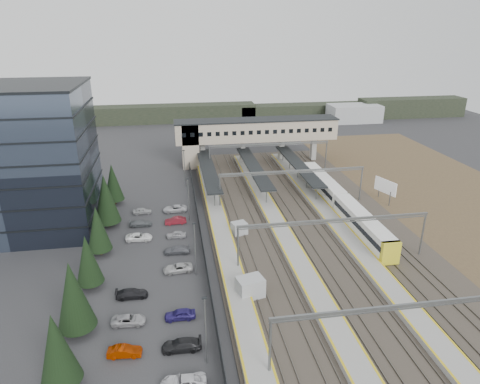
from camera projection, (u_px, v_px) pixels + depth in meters
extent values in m
plane|color=#2B2B2D|center=(243.00, 243.00, 68.79)|extent=(220.00, 220.00, 0.00)
cube|color=#394457|center=(14.00, 161.00, 70.07)|extent=(24.00, 18.00, 24.00)
cube|color=black|center=(24.00, 209.00, 73.21)|extent=(24.30, 18.30, 0.25)
cube|color=black|center=(20.00, 190.00, 71.96)|extent=(24.30, 18.30, 0.25)
cube|color=black|center=(16.00, 171.00, 70.70)|extent=(24.30, 18.30, 0.25)
cube|color=black|center=(12.00, 151.00, 69.44)|extent=(24.30, 18.30, 0.25)
cube|color=black|center=(8.00, 130.00, 68.19)|extent=(24.30, 18.30, 0.25)
cube|color=black|center=(4.00, 109.00, 66.93)|extent=(24.30, 18.30, 0.25)
cylinder|color=black|center=(63.00, 382.00, 41.42)|extent=(0.44, 0.44, 1.20)
cone|color=black|center=(57.00, 348.00, 39.90)|extent=(3.90, 3.90, 7.50)
cylinder|color=black|center=(79.00, 328.00, 48.77)|extent=(0.44, 0.44, 1.20)
cone|color=black|center=(73.00, 295.00, 47.12)|extent=(4.26, 4.26, 8.20)
cylinder|color=black|center=(91.00, 284.00, 57.03)|extent=(0.44, 0.44, 1.20)
cone|color=black|center=(88.00, 259.00, 55.64)|extent=(3.54, 3.54, 6.80)
cylinder|color=black|center=(101.00, 251.00, 65.30)|extent=(0.44, 0.44, 1.20)
cone|color=black|center=(98.00, 228.00, 63.87)|extent=(3.64, 3.64, 7.00)
cylinder|color=black|center=(109.00, 223.00, 74.49)|extent=(0.44, 0.44, 1.20)
cone|color=black|center=(106.00, 198.00, 72.79)|extent=(4.42, 4.42, 8.50)
cylinder|color=black|center=(115.00, 201.00, 83.67)|extent=(0.44, 0.44, 1.20)
cone|color=black|center=(113.00, 182.00, 82.21)|extent=(3.74, 3.74, 7.20)
imported|color=#822200|center=(125.00, 351.00, 45.27)|extent=(3.69, 1.54, 1.19)
imported|color=#A5A4A8|center=(129.00, 320.00, 50.15)|extent=(4.12, 2.13, 1.11)
imported|color=black|center=(132.00, 293.00, 55.01)|extent=(4.11, 1.69, 1.19)
imported|color=white|center=(139.00, 237.00, 69.61)|extent=(4.41, 2.30, 1.19)
imported|color=#565A5E|center=(141.00, 223.00, 74.49)|extent=(3.91, 1.63, 1.13)
imported|color=#A4A5A7|center=(142.00, 211.00, 79.35)|extent=(3.47, 1.44, 1.17)
imported|color=silver|center=(183.00, 383.00, 41.28)|extent=(4.55, 2.20, 1.25)
imported|color=black|center=(182.00, 345.00, 46.15)|extent=(4.40, 1.92, 1.26)
imported|color=navy|center=(180.00, 314.00, 51.02)|extent=(3.71, 1.50, 1.26)
imported|color=#B4B4B4|center=(178.00, 268.00, 60.77)|extent=(4.32, 2.24, 1.16)
imported|color=#57585F|center=(177.00, 250.00, 65.63)|extent=(4.21, 1.95, 1.19)
imported|color=#A8A8AD|center=(176.00, 234.00, 70.51)|extent=(3.42, 1.66, 1.13)
imported|color=maroon|center=(175.00, 221.00, 75.36)|extent=(3.84, 1.52, 1.24)
imported|color=silver|center=(175.00, 209.00, 80.23)|extent=(4.52, 2.16, 1.24)
cylinder|color=slate|center=(206.00, 331.00, 43.17)|extent=(0.16, 0.16, 8.00)
cube|color=black|center=(204.00, 298.00, 41.71)|extent=(0.50, 0.25, 0.15)
cylinder|color=slate|center=(195.00, 250.00, 58.79)|extent=(0.16, 0.16, 8.00)
cube|color=black|center=(194.00, 223.00, 57.32)|extent=(0.50, 0.25, 0.15)
cylinder|color=slate|center=(189.00, 200.00, 75.32)|extent=(0.16, 0.16, 8.00)
cube|color=black|center=(188.00, 179.00, 73.86)|extent=(0.50, 0.25, 0.15)
cylinder|color=slate|center=(184.00, 168.00, 91.86)|extent=(0.16, 0.16, 8.00)
cube|color=black|center=(184.00, 150.00, 90.39)|extent=(0.50, 0.25, 0.15)
cube|color=#26282B|center=(200.00, 227.00, 72.05)|extent=(0.08, 90.00, 2.00)
cube|color=#A2A5A7|center=(250.00, 288.00, 54.85)|extent=(3.82, 3.17, 2.78)
cube|color=#A2A5A7|center=(239.00, 229.00, 71.33)|extent=(2.83, 2.56, 2.18)
cube|color=#3B352C|center=(305.00, 224.00, 75.13)|extent=(34.00, 90.00, 0.20)
cube|color=#59544C|center=(234.00, 229.00, 73.17)|extent=(0.08, 90.00, 0.14)
cube|color=#59544C|center=(242.00, 228.00, 73.39)|extent=(0.08, 90.00, 0.14)
cube|color=#59544C|center=(257.00, 227.00, 73.77)|extent=(0.08, 90.00, 0.14)
cube|color=#59544C|center=(265.00, 226.00, 73.98)|extent=(0.08, 90.00, 0.14)
cube|color=#59544C|center=(290.00, 225.00, 74.66)|extent=(0.08, 90.00, 0.14)
cube|color=#59544C|center=(298.00, 224.00, 74.87)|extent=(0.08, 90.00, 0.14)
cube|color=#59544C|center=(312.00, 223.00, 75.25)|extent=(0.08, 90.00, 0.14)
cube|color=#59544C|center=(320.00, 222.00, 75.47)|extent=(0.08, 90.00, 0.14)
cube|color=#59544C|center=(345.00, 221.00, 76.14)|extent=(0.08, 90.00, 0.14)
cube|color=#59544C|center=(352.00, 220.00, 76.36)|extent=(0.08, 90.00, 0.14)
cube|color=#59544C|center=(366.00, 219.00, 76.74)|extent=(0.08, 90.00, 0.14)
cube|color=#59544C|center=(373.00, 219.00, 76.95)|extent=(0.08, 90.00, 0.14)
cube|color=gray|center=(220.00, 229.00, 72.77)|extent=(3.20, 82.00, 0.90)
cube|color=gold|center=(212.00, 227.00, 72.39)|extent=(0.25, 82.00, 0.02)
cube|color=gold|center=(229.00, 226.00, 72.82)|extent=(0.25, 82.00, 0.02)
cube|color=gray|center=(278.00, 225.00, 74.26)|extent=(3.20, 82.00, 0.90)
cube|color=gold|center=(269.00, 223.00, 73.87)|extent=(0.25, 82.00, 0.02)
cube|color=gold|center=(286.00, 222.00, 74.31)|extent=(0.25, 82.00, 0.02)
cube|color=gray|center=(332.00, 221.00, 75.74)|extent=(3.20, 82.00, 0.90)
cube|color=gold|center=(325.00, 219.00, 75.36)|extent=(0.25, 82.00, 0.02)
cube|color=gold|center=(340.00, 218.00, 75.79)|extent=(0.25, 82.00, 0.02)
cube|color=black|center=(208.00, 169.00, 91.68)|extent=(3.00, 30.00, 0.25)
cube|color=slate|center=(208.00, 169.00, 91.74)|extent=(3.10, 30.00, 0.12)
cylinder|color=slate|center=(215.00, 198.00, 80.33)|extent=(0.20, 0.20, 3.10)
cylinder|color=slate|center=(211.00, 186.00, 86.30)|extent=(0.20, 0.20, 3.10)
cylinder|color=slate|center=(208.00, 176.00, 92.27)|extent=(0.20, 0.20, 3.10)
cylinder|color=slate|center=(206.00, 167.00, 98.24)|extent=(0.20, 0.20, 3.10)
cylinder|color=slate|center=(203.00, 158.00, 104.21)|extent=(0.20, 0.20, 3.10)
cube|color=black|center=(254.00, 166.00, 93.17)|extent=(3.00, 30.00, 0.25)
cube|color=slate|center=(254.00, 167.00, 93.22)|extent=(3.10, 30.00, 0.12)
cylinder|color=slate|center=(267.00, 195.00, 81.81)|extent=(0.20, 0.20, 3.10)
cylinder|color=slate|center=(260.00, 183.00, 87.78)|extent=(0.20, 0.20, 3.10)
cylinder|color=slate|center=(254.00, 173.00, 93.75)|extent=(0.20, 0.20, 3.10)
cylinder|color=slate|center=(248.00, 164.00, 99.73)|extent=(0.20, 0.20, 3.10)
cylinder|color=slate|center=(244.00, 156.00, 105.70)|extent=(0.20, 0.20, 3.10)
cube|color=black|center=(298.00, 164.00, 94.65)|extent=(3.00, 30.00, 0.25)
cube|color=slate|center=(298.00, 165.00, 94.71)|extent=(3.10, 30.00, 0.12)
cylinder|color=slate|center=(317.00, 192.00, 83.30)|extent=(0.20, 0.20, 3.10)
cylinder|color=slate|center=(307.00, 181.00, 89.27)|extent=(0.20, 0.20, 3.10)
cylinder|color=slate|center=(298.00, 171.00, 95.24)|extent=(0.20, 0.20, 3.10)
cylinder|color=slate|center=(290.00, 162.00, 101.21)|extent=(0.20, 0.20, 3.10)
cylinder|color=slate|center=(283.00, 155.00, 107.18)|extent=(0.20, 0.20, 3.10)
cube|color=tan|center=(256.00, 130.00, 105.82)|extent=(40.00, 6.00, 5.00)
cube|color=black|center=(257.00, 120.00, 104.89)|extent=(40.40, 6.40, 0.30)
cube|color=tan|center=(190.00, 144.00, 104.47)|extent=(4.00, 6.00, 11.00)
cube|color=black|center=(184.00, 135.00, 100.34)|extent=(1.00, 0.06, 1.00)
cube|color=black|center=(192.00, 135.00, 100.63)|extent=(1.00, 0.06, 1.00)
cube|color=black|center=(201.00, 135.00, 100.93)|extent=(1.00, 0.06, 1.00)
cube|color=black|center=(209.00, 134.00, 101.23)|extent=(1.00, 0.06, 1.00)
cube|color=black|center=(218.00, 134.00, 101.52)|extent=(1.00, 0.06, 1.00)
cube|color=black|center=(226.00, 134.00, 101.82)|extent=(1.00, 0.06, 1.00)
cube|color=black|center=(234.00, 133.00, 102.12)|extent=(1.00, 0.06, 1.00)
cube|color=black|center=(243.00, 133.00, 102.42)|extent=(1.00, 0.06, 1.00)
cube|color=black|center=(251.00, 133.00, 102.71)|extent=(1.00, 0.06, 1.00)
cube|color=black|center=(259.00, 132.00, 103.01)|extent=(1.00, 0.06, 1.00)
cube|color=black|center=(267.00, 132.00, 103.31)|extent=(1.00, 0.06, 1.00)
cube|color=black|center=(275.00, 132.00, 103.60)|extent=(1.00, 0.06, 1.00)
cube|color=black|center=(283.00, 131.00, 103.90)|extent=(1.00, 0.06, 1.00)
cube|color=black|center=(291.00, 131.00, 104.20)|extent=(1.00, 0.06, 1.00)
cube|color=black|center=(299.00, 131.00, 104.49)|extent=(1.00, 0.06, 1.00)
cube|color=black|center=(307.00, 130.00, 104.79)|extent=(1.00, 0.06, 1.00)
cube|color=black|center=(315.00, 130.00, 105.09)|extent=(1.00, 0.06, 1.00)
cube|color=black|center=(322.00, 130.00, 105.39)|extent=(1.00, 0.06, 1.00)
cube|color=black|center=(330.00, 130.00, 105.68)|extent=(1.00, 0.06, 1.00)
cube|color=gray|center=(197.00, 154.00, 105.61)|extent=(1.20, 1.60, 6.00)
cube|color=gray|center=(203.00, 154.00, 105.83)|extent=(1.20, 1.60, 6.00)
cube|color=gray|center=(242.00, 152.00, 107.31)|extent=(1.20, 1.60, 6.00)
cube|color=gray|center=(281.00, 150.00, 108.80)|extent=(1.20, 1.60, 6.00)
cube|color=gray|center=(313.00, 149.00, 110.06)|extent=(1.20, 1.60, 6.00)
cylinder|color=slate|center=(270.00, 349.00, 41.49)|extent=(0.28, 0.28, 7.00)
cube|color=slate|center=(409.00, 305.00, 42.29)|extent=(28.40, 0.25, 0.35)
cube|color=slate|center=(408.00, 308.00, 42.43)|extent=(28.40, 0.12, 0.12)
cylinder|color=slate|center=(238.00, 249.00, 59.86)|extent=(0.28, 0.28, 7.00)
cylinder|color=slate|center=(422.00, 235.00, 64.02)|extent=(0.28, 0.28, 7.00)
cube|color=slate|center=(335.00, 220.00, 60.66)|extent=(28.40, 0.25, 0.35)
cube|color=slate|center=(335.00, 223.00, 60.81)|extent=(28.40, 0.12, 0.12)
cylinder|color=slate|center=(220.00, 193.00, 80.07)|extent=(0.28, 0.28, 7.00)
cylinder|color=slate|center=(361.00, 184.00, 84.23)|extent=(0.28, 0.28, 7.00)
cube|color=slate|center=(293.00, 171.00, 80.87)|extent=(28.40, 0.25, 0.35)
cube|color=slate|center=(293.00, 173.00, 81.02)|extent=(28.40, 0.12, 0.12)
cylinder|color=slate|center=(210.00, 161.00, 98.44)|extent=(0.28, 0.28, 7.00)
cylinder|color=slate|center=(326.00, 156.00, 102.60)|extent=(0.28, 0.28, 7.00)
cube|color=slate|center=(269.00, 144.00, 99.24)|extent=(28.40, 0.25, 0.35)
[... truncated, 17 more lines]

